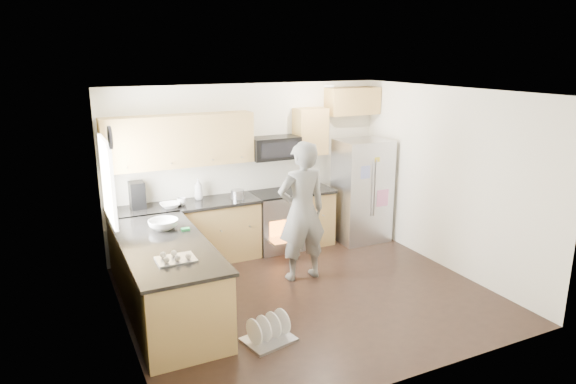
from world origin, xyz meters
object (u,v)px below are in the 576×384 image
refrigerator (362,191)px  dish_rack (269,334)px  person (302,212)px  stove_range (278,208)px

refrigerator → dish_rack: 3.58m
person → dish_rack: size_ratio=3.24×
stove_range → refrigerator: (1.42, -0.24, 0.17)m
person → stove_range: bearing=-97.8°
dish_rack → refrigerator: bearing=40.1°
refrigerator → person: bearing=-148.8°
stove_range → person: size_ratio=0.93×
stove_range → dish_rack: 2.85m
person → dish_rack: bearing=51.3°
refrigerator → dish_rack: (-2.68, -2.25, -0.76)m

